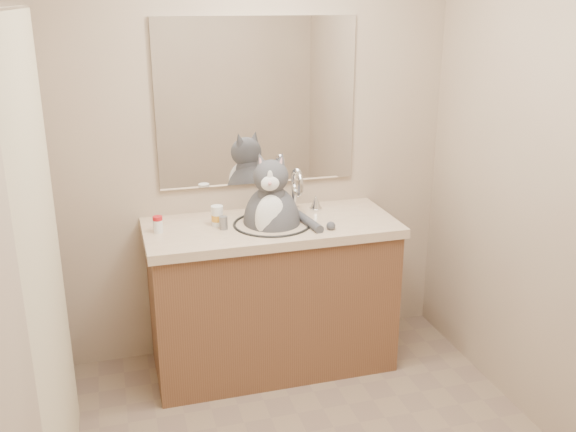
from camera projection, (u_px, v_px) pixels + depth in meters
The scene contains 8 objects.
room at pixel (335, 217), 2.42m from camera, with size 2.22×2.52×2.42m.
vanity at pixel (272, 292), 3.54m from camera, with size 1.34×0.59×1.12m.
mirror at pixel (258, 103), 3.46m from camera, with size 1.10×0.02×0.90m, color white.
shower_curtain at pixel (48, 279), 2.29m from camera, with size 0.02×1.30×1.93m.
cat at pixel (272, 217), 3.40m from camera, with size 0.41×0.44×0.60m.
pill_bottle_redcap at pixel (158, 224), 3.26m from camera, with size 0.06×0.06×0.09m.
pill_bottle_orange at pixel (217, 216), 3.36m from camera, with size 0.08×0.08×0.11m.
grey_canister at pixel (223, 223), 3.31m from camera, with size 0.05×0.05×0.07m.
Camera 1 is at (-0.80, -2.15, 1.98)m, focal length 40.00 mm.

